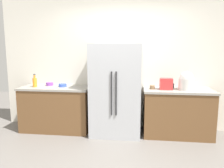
% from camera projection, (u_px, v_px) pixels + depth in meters
% --- Properties ---
extents(ground_plane, '(9.95, 9.95, 0.00)m').
position_uv_depth(ground_plane, '(110.00, 167.00, 2.94)').
color(ground_plane, slate).
extents(kitchen_back_panel, '(4.97, 0.10, 2.96)m').
position_uv_depth(kitchen_back_panel, '(121.00, 56.00, 4.36)').
color(kitchen_back_panel, silver).
rests_on(kitchen_back_panel, ground_plane).
extents(counter_left, '(1.37, 0.67, 0.88)m').
position_uv_depth(counter_left, '(57.00, 108.00, 4.30)').
color(counter_left, brown).
rests_on(counter_left, ground_plane).
extents(counter_right, '(1.26, 0.67, 0.88)m').
position_uv_depth(counter_right, '(177.00, 112.00, 4.01)').
color(counter_right, brown).
rests_on(counter_right, ground_plane).
extents(refrigerator, '(0.93, 0.74, 1.71)m').
position_uv_depth(refrigerator, '(116.00, 90.00, 4.04)').
color(refrigerator, '#B2B5BA').
rests_on(refrigerator, ground_plane).
extents(toaster, '(0.23, 0.16, 0.21)m').
position_uv_depth(toaster, '(166.00, 84.00, 3.91)').
color(toaster, red).
rests_on(toaster, counter_right).
extents(rice_cooker, '(0.27, 0.27, 0.34)m').
position_uv_depth(rice_cooker, '(186.00, 81.00, 3.86)').
color(rice_cooker, silver).
rests_on(rice_cooker, counter_right).
extents(bottle_a, '(0.08, 0.08, 0.25)m').
position_uv_depth(bottle_a, '(35.00, 82.00, 4.19)').
color(bottle_a, orange).
rests_on(bottle_a, counter_left).
extents(cup_a, '(0.09, 0.09, 0.07)m').
position_uv_depth(cup_a, '(152.00, 87.00, 3.95)').
color(cup_a, brown).
rests_on(cup_a, counter_right).
extents(cup_b, '(0.08, 0.08, 0.09)m').
position_uv_depth(cup_b, '(172.00, 86.00, 4.10)').
color(cup_b, black).
rests_on(cup_b, counter_right).
extents(bowl_a, '(0.16, 0.16, 0.06)m').
position_uv_depth(bowl_a, '(63.00, 85.00, 4.23)').
color(bowl_a, blue).
rests_on(bowl_a, counter_left).
extents(bowl_b, '(0.15, 0.15, 0.06)m').
position_uv_depth(bowl_b, '(50.00, 84.00, 4.38)').
color(bowl_b, purple).
rests_on(bowl_b, counter_left).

